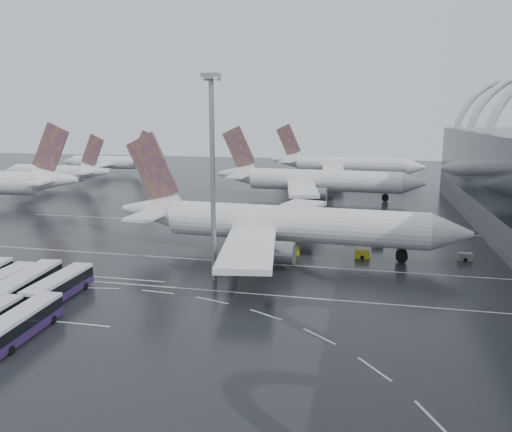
% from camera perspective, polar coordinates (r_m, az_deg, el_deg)
% --- Properties ---
extents(ground, '(420.00, 420.00, 0.00)m').
position_cam_1_polar(ground, '(71.17, -2.91, -8.10)').
color(ground, black).
rests_on(ground, ground).
extents(lane_marking_near, '(120.00, 0.25, 0.01)m').
position_cam_1_polar(lane_marking_near, '(69.36, -3.35, -8.63)').
color(lane_marking_near, silver).
rests_on(lane_marking_near, ground).
extents(lane_marking_mid, '(120.00, 0.25, 0.01)m').
position_cam_1_polar(lane_marking_mid, '(82.21, -0.69, -5.35)').
color(lane_marking_mid, silver).
rests_on(lane_marking_mid, ground).
extents(lane_marking_far, '(120.00, 0.25, 0.01)m').
position_cam_1_polar(lane_marking_far, '(108.78, 2.66, -1.16)').
color(lane_marking_far, silver).
rests_on(lane_marking_far, ground).
extents(bus_bay_line_south, '(28.00, 0.25, 0.01)m').
position_cam_1_polar(bus_bay_line_south, '(68.48, -26.86, -10.19)').
color(bus_bay_line_south, silver).
rests_on(bus_bay_line_south, ground).
extents(bus_bay_line_north, '(28.00, 0.25, 0.01)m').
position_cam_1_polar(bus_bay_line_north, '(80.62, -19.70, -6.40)').
color(bus_bay_line_north, silver).
rests_on(bus_bay_line_north, ground).
extents(airliner_main, '(61.58, 54.00, 20.87)m').
position_cam_1_polar(airliner_main, '(86.62, 2.41, -0.92)').
color(airliner_main, white).
rests_on(airliner_main, ground).
extents(airliner_gate_b, '(59.54, 53.59, 20.70)m').
position_cam_1_polar(airliner_gate_b, '(144.31, 6.60, 4.02)').
color(airliner_gate_b, white).
rests_on(airliner_gate_b, ground).
extents(airliner_gate_c, '(57.44, 52.56, 20.46)m').
position_cam_1_polar(airliner_gate_c, '(191.44, 9.88, 5.75)').
color(airliner_gate_c, white).
rests_on(airliner_gate_c, ground).
extents(jet_remote_mid, '(40.92, 32.95, 17.84)m').
position_cam_1_polar(jet_remote_mid, '(180.67, -21.78, 4.60)').
color(jet_remote_mid, white).
rests_on(jet_remote_mid, ground).
extents(jet_remote_far, '(40.92, 32.95, 17.84)m').
position_cam_1_polar(jet_remote_far, '(213.22, -16.19, 5.90)').
color(jet_remote_far, white).
rests_on(jet_remote_far, ground).
extents(bus_row_near_c, '(4.48, 13.98, 3.38)m').
position_cam_1_polar(bus_row_near_c, '(72.74, -24.80, -7.20)').
color(bus_row_near_c, '#2B1440').
rests_on(bus_row_near_c, ground).
extents(bus_row_near_d, '(3.29, 12.76, 3.12)m').
position_cam_1_polar(bus_row_near_d, '(70.86, -21.58, -7.54)').
color(bus_row_near_d, '#2B1440').
rests_on(bus_row_near_d, ground).
extents(bus_row_far_c, '(3.49, 12.37, 3.01)m').
position_cam_1_polar(bus_row_far_c, '(61.02, -25.21, -11.00)').
color(bus_row_far_c, '#2B1440').
rests_on(bus_row_far_c, ground).
extents(floodlight_mast, '(2.25, 2.25, 29.38)m').
position_cam_1_polar(floodlight_mast, '(70.73, -5.02, 7.10)').
color(floodlight_mast, gray).
rests_on(floodlight_mast, ground).
extents(gse_cart_belly_a, '(2.47, 1.46, 1.35)m').
position_cam_1_polar(gse_cart_belly_a, '(86.62, 12.05, -4.27)').
color(gse_cart_belly_a, gold).
rests_on(gse_cart_belly_a, ground).
extents(gse_cart_belly_b, '(2.09, 1.23, 1.14)m').
position_cam_1_polar(gse_cart_belly_b, '(94.58, 13.71, -3.07)').
color(gse_cart_belly_b, slate).
rests_on(gse_cart_belly_b, ground).
extents(gse_cart_belly_c, '(2.49, 1.47, 1.36)m').
position_cam_1_polar(gse_cart_belly_c, '(87.07, 4.20, -3.96)').
color(gse_cart_belly_c, gold).
rests_on(gse_cart_belly_c, ground).
extents(gse_cart_belly_d, '(2.29, 1.35, 1.25)m').
position_cam_1_polar(gse_cart_belly_d, '(90.39, 22.76, -4.30)').
color(gse_cart_belly_d, slate).
rests_on(gse_cart_belly_d, ground).
extents(gse_cart_belly_e, '(2.05, 1.21, 1.12)m').
position_cam_1_polar(gse_cart_belly_e, '(98.57, 10.80, -2.36)').
color(gse_cart_belly_e, gold).
rests_on(gse_cart_belly_e, ground).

